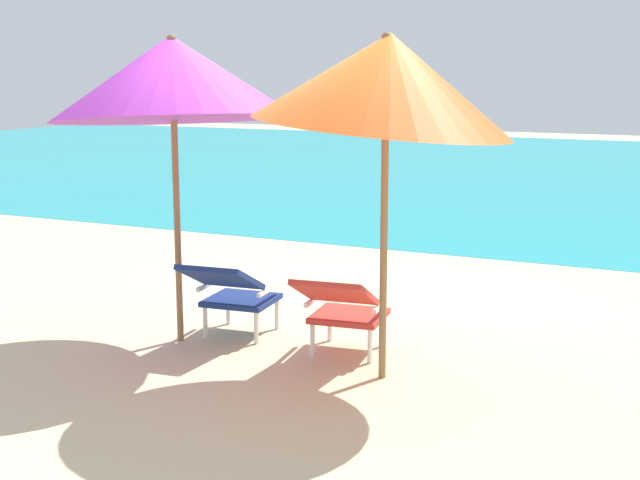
{
  "coord_description": "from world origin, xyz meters",
  "views": [
    {
      "loc": [
        2.98,
        -5.99,
        2.1
      ],
      "look_at": [
        0.0,
        0.34,
        0.75
      ],
      "focal_mm": 49.87,
      "sensor_mm": 36.0,
      "label": 1
    }
  ],
  "objects_px": {
    "lounge_chair_left": "(232,290)",
    "beach_umbrella_right": "(386,81)",
    "beach_umbrella_left": "(173,78)",
    "lounge_chair_right": "(342,306)"
  },
  "relations": [
    {
      "from": "lounge_chair_left",
      "to": "beach_umbrella_right",
      "type": "bearing_deg",
      "value": -12.7
    },
    {
      "from": "lounge_chair_left",
      "to": "beach_umbrella_left",
      "type": "relative_size",
      "value": 0.35
    },
    {
      "from": "lounge_chair_left",
      "to": "lounge_chair_right",
      "type": "relative_size",
      "value": 0.99
    },
    {
      "from": "lounge_chair_left",
      "to": "beach_umbrella_right",
      "type": "xyz_separation_m",
      "value": [
        1.38,
        -0.31,
        1.62
      ]
    },
    {
      "from": "lounge_chair_left",
      "to": "lounge_chair_right",
      "type": "bearing_deg",
      "value": -3.35
    },
    {
      "from": "lounge_chair_left",
      "to": "beach_umbrella_left",
      "type": "distance_m",
      "value": 1.68
    },
    {
      "from": "beach_umbrella_right",
      "to": "lounge_chair_left",
      "type": "bearing_deg",
      "value": 167.3
    },
    {
      "from": "lounge_chair_right",
      "to": "beach_umbrella_right",
      "type": "height_order",
      "value": "beach_umbrella_right"
    },
    {
      "from": "lounge_chair_left",
      "to": "lounge_chair_right",
      "type": "distance_m",
      "value": 0.97
    },
    {
      "from": "lounge_chair_right",
      "to": "beach_umbrella_right",
      "type": "bearing_deg",
      "value": -31.66
    }
  ]
}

